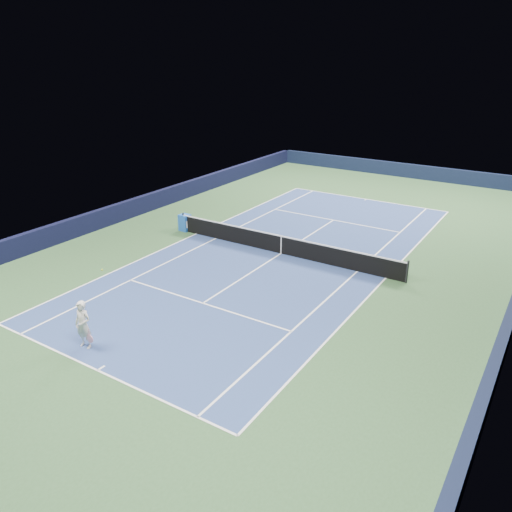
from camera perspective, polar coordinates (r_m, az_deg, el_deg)
The scene contains 18 objects.
ground at distance 25.37m, azimuth 2.88°, elevation 0.28°, with size 40.00×40.00×0.00m, color #2C4D2A.
wall_far at distance 42.87m, azimuth 16.40°, elevation 9.41°, with size 22.00×0.35×1.10m, color black.
wall_left at distance 31.64m, azimuth -14.43°, elevation 5.18°, with size 0.35×40.00×1.10m, color black.
court_surface at distance 25.37m, azimuth 2.88°, elevation 0.29°, with size 10.97×23.77×0.01m, color navy.
baseline_far at distance 35.66m, azimuth 12.50°, elevation 6.37°, with size 10.97×0.08×0.00m, color white.
baseline_near at distance 17.27m, azimuth -17.67°, elevation -12.34°, with size 10.97×0.08×0.00m, color white.
sideline_doubles_right at distance 23.39m, azimuth 14.62°, elevation -2.44°, with size 0.08×23.77×0.00m, color white.
sideline_doubles_left at distance 28.29m, azimuth -6.81°, elevation 2.55°, with size 0.08×23.77×0.00m, color white.
sideline_singles_right at distance 23.78m, azimuth 11.51°, elevation -1.72°, with size 0.08×23.77×0.00m, color white.
sideline_singles_left at distance 27.49m, azimuth -4.58°, elevation 2.04°, with size 0.08×23.77×0.00m, color white.
service_line_far at distance 30.77m, azimuth 8.84°, elevation 4.08°, with size 8.23×0.08×0.00m, color white.
service_line_near at distance 20.55m, azimuth -6.08°, elevation -5.38°, with size 8.23×0.08×0.00m, color white.
center_service_line at distance 25.37m, azimuth 2.88°, elevation 0.30°, with size 0.08×12.80×0.00m, color white.
center_mark_far at distance 35.52m, azimuth 12.41°, elevation 6.31°, with size 0.08×0.30×0.00m, color white.
center_mark_near at distance 17.35m, azimuth -17.29°, elevation -12.12°, with size 0.08×0.30×0.00m, color white.
tennis_net at distance 25.19m, azimuth 2.90°, elevation 1.34°, with size 12.90×0.10×1.07m.
sponsor_cube at distance 28.77m, azimuth -8.13°, elevation 3.80°, with size 0.63×0.56×0.95m.
tennis_player at distance 18.18m, azimuth -19.13°, elevation -7.44°, with size 0.82×1.28×2.61m.
Camera 1 is at (11.55, -20.47, 9.56)m, focal length 35.00 mm.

